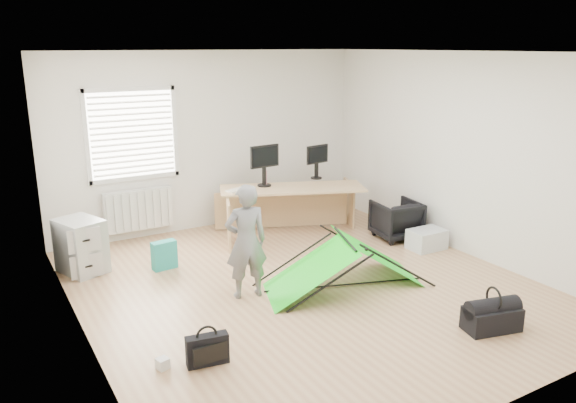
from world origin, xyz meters
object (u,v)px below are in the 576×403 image
monitor_right (316,166)px  person (246,242)px  monitor_left (264,171)px  storage_crate (427,239)px  office_chair (396,220)px  duffel_bag (492,319)px  thermos (265,178)px  filing_cabinet (81,246)px  desk (292,211)px  laptop_bag (207,350)px  kite (344,263)px

monitor_right → person: person is taller
monitor_left → storage_crate: bearing=-52.9°
office_chair → duffel_bag: (-1.03, -2.63, -0.16)m
thermos → filing_cabinet: bearing=-175.3°
desk → office_chair: bearing=-15.6°
filing_cabinet → duffel_bag: bearing=-68.8°
filing_cabinet → thermos: size_ratio=3.01×
monitor_left → office_chair: 2.09m
desk → duffel_bag: 3.59m
monitor_right → office_chair: bearing=-73.0°
desk → monitor_right: size_ratio=5.17×
laptop_bag → duffel_bag: bearing=-8.2°
office_chair → person: person is taller
storage_crate → person: bearing=-178.0°
person → monitor_left: bearing=-112.8°
storage_crate → kite: bearing=-165.9°
thermos → laptop_bag: thermos is taller
kite → storage_crate: (1.75, 0.44, -0.16)m
person → kite: (1.11, -0.34, -0.36)m
storage_crate → duffel_bag: (-1.10, -2.06, -0.02)m
person → laptop_bag: bearing=59.8°
kite → person: bearing=-178.2°
office_chair → laptop_bag: bearing=32.9°
thermos → kite: bearing=-94.1°
monitor_left → storage_crate: monitor_left is taller
person → office_chair: bearing=-156.0°
monitor_left → duffel_bag: (0.51, -3.87, -0.83)m
duffel_bag → kite: bearing=125.9°
filing_cabinet → kite: filing_cabinet is taller
kite → laptop_bag: (-2.06, -0.76, -0.16)m
filing_cabinet → storage_crate: filing_cabinet is taller
person → thermos: bearing=-113.0°
desk → thermos: bearing=156.5°
monitor_right → monitor_left: bearing=171.6°
monitor_left → person: size_ratio=0.36×
desk → person: 2.28m
thermos → desk: bearing=-45.7°
monitor_left → duffel_bag: 3.99m
storage_crate → filing_cabinet: bearing=159.7°
laptop_bag → kite: bearing=29.7°
filing_cabinet → laptop_bag: size_ratio=1.81×
monitor_right → person: 2.92m
monitor_left → filing_cabinet: bearing=179.6°
monitor_left → kite: 2.35m
monitor_right → laptop_bag: monitor_right is taller
duffel_bag → monitor_right: bearing=97.6°
filing_cabinet → person: 2.27m
filing_cabinet → person: person is taller
filing_cabinet → storage_crate: (4.34, -1.60, -0.20)m
office_chair → storage_crate: bearing=104.5°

